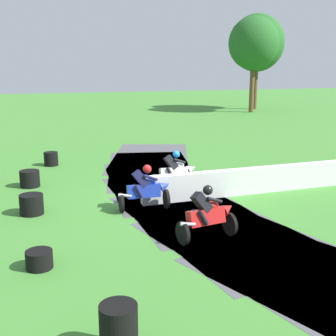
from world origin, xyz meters
TOP-DOWN VIEW (x-y plane):
  - ground_plane at (0.00, 0.00)m, footprint 120.00×120.00m
  - track_asphalt at (0.57, 0.02)m, footprint 6.53×21.99m
  - safety_barrier at (4.85, 0.14)m, footprint 12.06×0.64m
  - motorcycle_lead_white at (0.45, 1.44)m, footprint 1.69×0.82m
  - motorcycle_chase_blue at (-1.17, -0.51)m, footprint 1.69×0.76m
  - motorcycle_trailing_red at (-0.27, -3.23)m, footprint 1.67×0.96m
  - tire_stack_near at (-3.56, 6.67)m, footprint 0.61×0.61m
  - tire_stack_mid_a at (-4.51, 3.30)m, footprint 0.71×0.71m
  - tire_stack_mid_b at (-4.52, 0.10)m, footprint 0.70×0.70m
  - tire_stack_far at (-4.44, -3.70)m, footprint 0.59×0.59m
  - tire_stack_extra_a at (-3.38, -7.11)m, footprint 0.59×0.59m
  - tree_far_left at (15.77, 24.38)m, footprint 4.59×4.59m
  - tree_far_right at (17.54, 26.98)m, footprint 5.27×5.27m

SIDE VIEW (x-z plane):
  - ground_plane at x=0.00m, z-range 0.00..0.00m
  - track_asphalt at x=0.57m, z-range 0.00..0.01m
  - tire_stack_far at x=-4.44m, z-range 0.00..0.40m
  - tire_stack_near at x=-3.56m, z-range 0.00..0.60m
  - tire_stack_mid_a at x=-4.51m, z-range 0.00..0.60m
  - tire_stack_mid_b at x=-4.52m, z-range 0.00..0.60m
  - tire_stack_extra_a at x=-3.38m, z-range 0.00..0.80m
  - safety_barrier at x=4.85m, z-range 0.00..0.90m
  - motorcycle_lead_white at x=0.45m, z-range -0.07..1.36m
  - motorcycle_trailing_red at x=-0.27m, z-range -0.07..1.36m
  - motorcycle_chase_blue at x=-1.17m, z-range -0.06..1.37m
  - tree_far_left at x=15.77m, z-range 1.90..10.58m
  - tree_far_right at x=17.54m, z-range 1.81..11.02m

